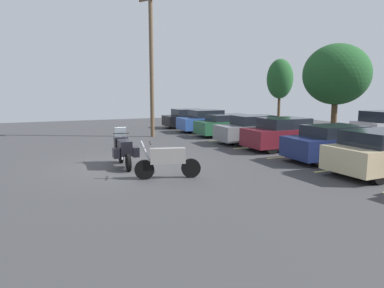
{
  "coord_description": "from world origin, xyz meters",
  "views": [
    {
      "loc": [
        13.53,
        -3.13,
        2.95
      ],
      "look_at": [
        1.66,
        2.15,
        0.96
      ],
      "focal_mm": 33.5,
      "sensor_mm": 36.0,
      "label": 1
    }
  ],
  "objects_px": {
    "motorcycle_second": "(167,161)",
    "car_maroon": "(287,134)",
    "car_navy": "(336,143)",
    "car_blue": "(210,121)",
    "motorcycle_touring": "(124,149)",
    "car_grey": "(256,130)",
    "car_green": "(232,125)",
    "car_black": "(190,118)",
    "utility_pole": "(151,62)"
  },
  "relations": [
    {
      "from": "motorcycle_second",
      "to": "car_maroon",
      "type": "relative_size",
      "value": 0.48
    },
    {
      "from": "car_blue",
      "to": "car_navy",
      "type": "bearing_deg",
      "value": 0.6
    },
    {
      "from": "car_green",
      "to": "car_navy",
      "type": "xyz_separation_m",
      "value": [
        8.74,
        -0.17,
        0.04
      ]
    },
    {
      "from": "car_navy",
      "to": "car_blue",
      "type": "bearing_deg",
      "value": -179.4
    },
    {
      "from": "motorcycle_touring",
      "to": "car_navy",
      "type": "height_order",
      "value": "car_navy"
    },
    {
      "from": "car_navy",
      "to": "car_grey",
      "type": "bearing_deg",
      "value": -178.05
    },
    {
      "from": "motorcycle_second",
      "to": "car_black",
      "type": "height_order",
      "value": "car_black"
    },
    {
      "from": "car_green",
      "to": "car_navy",
      "type": "relative_size",
      "value": 1.09
    },
    {
      "from": "car_navy",
      "to": "motorcycle_second",
      "type": "bearing_deg",
      "value": -89.97
    },
    {
      "from": "car_blue",
      "to": "car_green",
      "type": "height_order",
      "value": "car_blue"
    },
    {
      "from": "car_green",
      "to": "car_maroon",
      "type": "bearing_deg",
      "value": -1.53
    },
    {
      "from": "car_navy",
      "to": "car_green",
      "type": "bearing_deg",
      "value": 178.89
    },
    {
      "from": "car_black",
      "to": "car_blue",
      "type": "height_order",
      "value": "car_blue"
    },
    {
      "from": "car_grey",
      "to": "car_navy",
      "type": "height_order",
      "value": "car_grey"
    },
    {
      "from": "car_black",
      "to": "car_green",
      "type": "bearing_deg",
      "value": 3.86
    },
    {
      "from": "car_black",
      "to": "utility_pole",
      "type": "bearing_deg",
      "value": -47.26
    },
    {
      "from": "car_blue",
      "to": "car_maroon",
      "type": "bearing_deg",
      "value": 0.97
    },
    {
      "from": "motorcycle_touring",
      "to": "car_green",
      "type": "relative_size",
      "value": 0.47
    },
    {
      "from": "motorcycle_second",
      "to": "car_black",
      "type": "bearing_deg",
      "value": 153.55
    },
    {
      "from": "car_grey",
      "to": "utility_pole",
      "type": "bearing_deg",
      "value": -137.87
    },
    {
      "from": "car_green",
      "to": "car_black",
      "type": "bearing_deg",
      "value": -176.14
    },
    {
      "from": "car_maroon",
      "to": "car_navy",
      "type": "height_order",
      "value": "car_maroon"
    },
    {
      "from": "motorcycle_touring",
      "to": "car_black",
      "type": "bearing_deg",
      "value": 146.02
    },
    {
      "from": "motorcycle_second",
      "to": "car_black",
      "type": "relative_size",
      "value": 0.51
    },
    {
      "from": "motorcycle_touring",
      "to": "car_maroon",
      "type": "distance_m",
      "value": 8.34
    },
    {
      "from": "motorcycle_touring",
      "to": "car_grey",
      "type": "height_order",
      "value": "car_grey"
    },
    {
      "from": "car_blue",
      "to": "motorcycle_touring",
      "type": "bearing_deg",
      "value": -42.66
    },
    {
      "from": "car_blue",
      "to": "car_green",
      "type": "distance_m",
      "value": 2.64
    },
    {
      "from": "motorcycle_touring",
      "to": "car_blue",
      "type": "height_order",
      "value": "car_blue"
    },
    {
      "from": "motorcycle_second",
      "to": "car_blue",
      "type": "height_order",
      "value": "car_blue"
    },
    {
      "from": "motorcycle_second",
      "to": "car_black",
      "type": "xyz_separation_m",
      "value": [
        -14.49,
        7.21,
        0.12
      ]
    },
    {
      "from": "car_navy",
      "to": "utility_pole",
      "type": "relative_size",
      "value": 0.5
    },
    {
      "from": "car_green",
      "to": "car_grey",
      "type": "bearing_deg",
      "value": -6.42
    },
    {
      "from": "car_grey",
      "to": "car_maroon",
      "type": "distance_m",
      "value": 2.42
    },
    {
      "from": "utility_pole",
      "to": "car_maroon",
      "type": "bearing_deg",
      "value": 32.38
    },
    {
      "from": "motorcycle_second",
      "to": "utility_pole",
      "type": "distance_m",
      "value": 11.53
    },
    {
      "from": "motorcycle_touring",
      "to": "car_navy",
      "type": "xyz_separation_m",
      "value": [
        2.49,
        8.3,
        0.04
      ]
    },
    {
      "from": "car_maroon",
      "to": "car_green",
      "type": "bearing_deg",
      "value": 178.47
    },
    {
      "from": "car_grey",
      "to": "car_green",
      "type": "bearing_deg",
      "value": 173.58
    },
    {
      "from": "car_maroon",
      "to": "car_grey",
      "type": "bearing_deg",
      "value": -175.03
    },
    {
      "from": "car_maroon",
      "to": "car_navy",
      "type": "relative_size",
      "value": 1.02
    },
    {
      "from": "car_blue",
      "to": "car_grey",
      "type": "relative_size",
      "value": 0.99
    },
    {
      "from": "car_black",
      "to": "car_grey",
      "type": "distance_m",
      "value": 8.93
    },
    {
      "from": "motorcycle_second",
      "to": "car_green",
      "type": "xyz_separation_m",
      "value": [
        -8.75,
        7.59,
        0.1
      ]
    },
    {
      "from": "motorcycle_touring",
      "to": "car_black",
      "type": "relative_size",
      "value": 0.53
    },
    {
      "from": "car_maroon",
      "to": "utility_pole",
      "type": "distance_m",
      "value": 9.45
    },
    {
      "from": "car_black",
      "to": "car_maroon",
      "type": "relative_size",
      "value": 0.95
    },
    {
      "from": "car_black",
      "to": "utility_pole",
      "type": "distance_m",
      "value": 7.13
    },
    {
      "from": "motorcycle_touring",
      "to": "motorcycle_second",
      "type": "bearing_deg",
      "value": 19.29
    },
    {
      "from": "motorcycle_touring",
      "to": "car_black",
      "type": "xyz_separation_m",
      "value": [
        -11.99,
        8.08,
        0.02
      ]
    }
  ]
}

